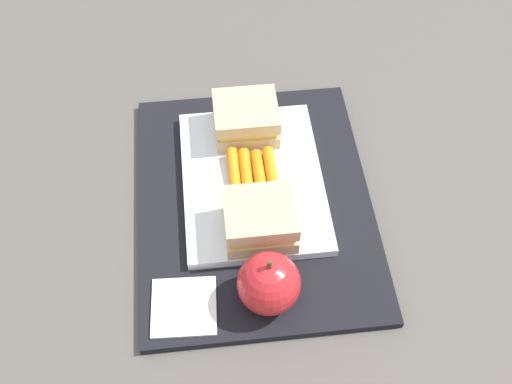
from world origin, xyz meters
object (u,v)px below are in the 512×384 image
sandwich_half_right (260,220)px  food_tray (253,180)px  sandwich_half_left (246,119)px  paper_napkin (184,307)px  carrot_sticks_bundle (253,175)px  apple (273,283)px

sandwich_half_right → food_tray: bearing=180.0°
sandwich_half_right → sandwich_half_left: bearing=180.0°
sandwich_half_right → paper_napkin: sandwich_half_right is taller
sandwich_half_left → paper_napkin: (0.24, -0.09, -0.03)m
sandwich_half_left → sandwich_half_right: size_ratio=1.00×
carrot_sticks_bundle → sandwich_half_left: bearing=-179.9°
sandwich_half_left → sandwich_half_right: bearing=0.0°
sandwich_half_left → apple: bearing=1.1°
sandwich_half_left → carrot_sticks_bundle: size_ratio=1.04×
sandwich_half_left → carrot_sticks_bundle: 0.08m
sandwich_half_left → apple: apple is taller
sandwich_half_right → carrot_sticks_bundle: 0.08m
food_tray → paper_napkin: (0.16, -0.09, -0.00)m
sandwich_half_right → apple: (0.08, 0.00, 0.00)m
sandwich_half_left → paper_napkin: size_ratio=1.14×
paper_napkin → food_tray: bearing=150.1°
carrot_sticks_bundle → apple: apple is taller
sandwich_half_left → carrot_sticks_bundle: sandwich_half_left is taller
paper_napkin → apple: bearing=90.2°
sandwich_half_right → paper_napkin: (0.08, -0.09, -0.03)m
sandwich_half_left → paper_napkin: 0.26m
food_tray → carrot_sticks_bundle: carrot_sticks_bundle is taller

